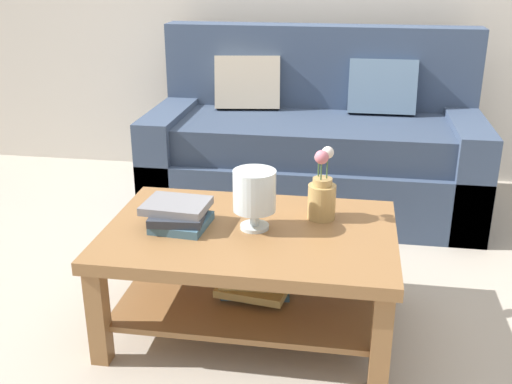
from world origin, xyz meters
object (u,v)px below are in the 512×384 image
book_stack_main (179,214)px  flower_pitcher (322,194)px  couch (314,147)px  glass_hurricane_vase (255,193)px  coffee_table (250,257)px

book_stack_main → flower_pitcher: size_ratio=0.87×
couch → glass_hurricane_vase: size_ratio=7.99×
couch → flower_pitcher: size_ratio=6.28×
flower_pitcher → couch: bearing=95.3°
book_stack_main → flower_pitcher: (0.56, 0.17, 0.06)m
flower_pitcher → glass_hurricane_vase: bearing=-150.8°
couch → coffee_table: size_ratio=1.68×
couch → flower_pitcher: bearing=-84.7°
book_stack_main → glass_hurricane_vase: 0.32m
glass_hurricane_vase → flower_pitcher: bearing=29.2°
glass_hurricane_vase → flower_pitcher: flower_pitcher is taller
book_stack_main → glass_hurricane_vase: glass_hurricane_vase is taller
glass_hurricane_vase → coffee_table: bearing=-145.5°
coffee_table → book_stack_main: size_ratio=4.30×
couch → glass_hurricane_vase: couch is taller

